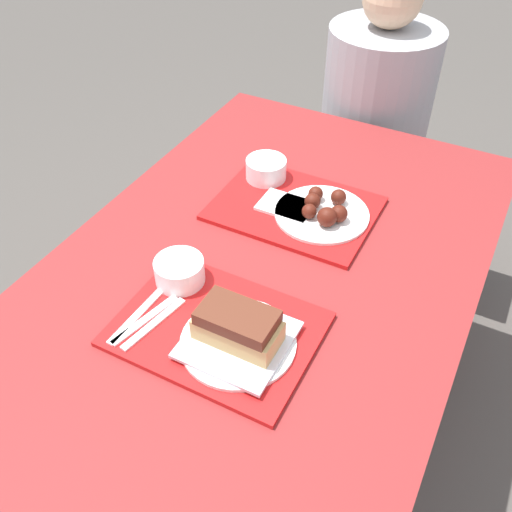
# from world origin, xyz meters

# --- Properties ---
(ground_plane) EXTENTS (12.00, 12.00, 0.00)m
(ground_plane) POSITION_xyz_m (0.00, 0.00, 0.00)
(ground_plane) COLOR #4C4742
(picnic_table) EXTENTS (0.93, 1.52, 0.76)m
(picnic_table) POSITION_xyz_m (0.00, 0.00, 0.66)
(picnic_table) COLOR maroon
(picnic_table) RESTS_ON ground_plane
(picnic_bench_far) EXTENTS (0.88, 0.28, 0.47)m
(picnic_bench_far) POSITION_xyz_m (0.00, 0.98, 0.40)
(picnic_bench_far) COLOR maroon
(picnic_bench_far) RESTS_ON ground_plane
(tray_near) EXTENTS (0.40, 0.30, 0.01)m
(tray_near) POSITION_xyz_m (0.01, -0.19, 0.77)
(tray_near) COLOR red
(tray_near) RESTS_ON picnic_table
(tray_far) EXTENTS (0.40, 0.30, 0.01)m
(tray_far) POSITION_xyz_m (-0.02, 0.25, 0.77)
(tray_far) COLOR red
(tray_far) RESTS_ON picnic_table
(bowl_coleslaw_near) EXTENTS (0.11, 0.11, 0.06)m
(bowl_coleslaw_near) POSITION_xyz_m (-0.13, -0.11, 0.80)
(bowl_coleslaw_near) COLOR white
(bowl_coleslaw_near) RESTS_ON tray_near
(brisket_sandwich_plate) EXTENTS (0.23, 0.23, 0.09)m
(brisket_sandwich_plate) POSITION_xyz_m (0.07, -0.21, 0.81)
(brisket_sandwich_plate) COLOR white
(brisket_sandwich_plate) RESTS_ON tray_near
(plastic_fork_near) EXTENTS (0.05, 0.17, 0.00)m
(plastic_fork_near) POSITION_xyz_m (-0.13, -0.25, 0.78)
(plastic_fork_near) COLOR white
(plastic_fork_near) RESTS_ON tray_near
(plastic_knife_near) EXTENTS (0.05, 0.17, 0.00)m
(plastic_knife_near) POSITION_xyz_m (-0.11, -0.25, 0.78)
(plastic_knife_near) COLOR white
(plastic_knife_near) RESTS_ON tray_near
(plastic_spoon_near) EXTENTS (0.02, 0.17, 0.00)m
(plastic_spoon_near) POSITION_xyz_m (-0.15, -0.25, 0.78)
(plastic_spoon_near) COLOR white
(plastic_spoon_near) RESTS_ON tray_near
(bowl_coleslaw_far) EXTENTS (0.11, 0.11, 0.06)m
(bowl_coleslaw_far) POSITION_xyz_m (-0.15, 0.33, 0.80)
(bowl_coleslaw_far) COLOR white
(bowl_coleslaw_far) RESTS_ON tray_far
(wings_plate_far) EXTENTS (0.24, 0.24, 0.06)m
(wings_plate_far) POSITION_xyz_m (0.06, 0.24, 0.79)
(wings_plate_far) COLOR white
(wings_plate_far) RESTS_ON tray_far
(napkin_far) EXTENTS (0.14, 0.10, 0.01)m
(napkin_far) POSITION_xyz_m (-0.04, 0.23, 0.78)
(napkin_far) COLOR white
(napkin_far) RESTS_ON tray_far
(person_seated_across) EXTENTS (0.38, 0.38, 0.70)m
(person_seated_across) POSITION_xyz_m (-0.04, 0.98, 0.76)
(person_seated_across) COLOR #9E9EA3
(person_seated_across) RESTS_ON picnic_bench_far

